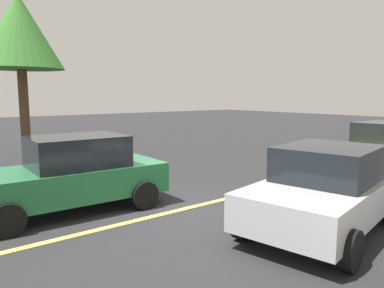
% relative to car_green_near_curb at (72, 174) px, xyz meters
% --- Properties ---
extents(ground_plane, '(80.00, 80.00, 0.00)m').
position_rel_car_green_near_curb_xyz_m(ground_plane, '(1.77, -1.52, -0.84)').
color(ground_plane, '#262628').
extents(lane_marking_centre, '(28.00, 0.16, 0.01)m').
position_rel_car_green_near_curb_xyz_m(lane_marking_centre, '(4.77, -1.52, -0.83)').
color(lane_marking_centre, '#E0D14C').
extents(car_green_near_curb, '(4.24, 2.10, 1.69)m').
position_rel_car_green_near_curb_xyz_m(car_green_near_curb, '(0.00, 0.00, 0.00)').
color(car_green_near_curb, '#236B3D').
rests_on(car_green_near_curb, ground_plane).
extents(car_silver_crossing, '(4.13, 2.65, 1.63)m').
position_rel_car_green_near_curb_xyz_m(car_silver_crossing, '(3.34, -4.21, -0.02)').
color(car_silver_crossing, '#B7BABF').
rests_on(car_silver_crossing, ground_plane).
extents(tree_left_verge, '(3.16, 3.16, 6.38)m').
position_rel_car_green_near_curb_xyz_m(tree_left_verge, '(0.85, 7.26, 4.09)').
color(tree_left_verge, '#513823').
rests_on(tree_left_verge, ground_plane).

